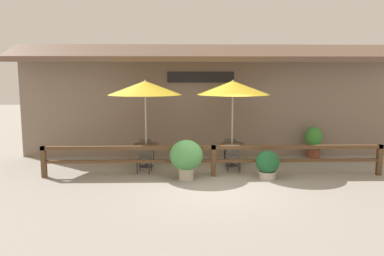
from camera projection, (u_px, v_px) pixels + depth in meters
ground_plane at (216, 186)px, 10.43m from camera, size 60.00×60.00×0.00m
building_facade at (207, 99)px, 14.19m from camera, size 14.28×1.49×4.23m
patio_railing at (213, 154)px, 11.37m from camera, size 10.40×0.14×0.95m
patio_umbrella_near at (145, 88)px, 12.29m from camera, size 2.45×2.45×2.92m
dining_table_near at (146, 149)px, 12.57m from camera, size 0.83×0.83×0.78m
chair_near_streetside at (145, 157)px, 11.92m from camera, size 0.46×0.46×0.84m
chair_near_wallside at (146, 149)px, 13.27m from camera, size 0.50×0.50×0.84m
patio_umbrella_middle at (233, 88)px, 12.42m from camera, size 2.45×2.45×2.92m
dining_table_middle at (232, 148)px, 12.70m from camera, size 0.83×0.83×0.78m
chair_middle_streetside at (233, 156)px, 12.09m from camera, size 0.44×0.44×0.84m
chair_middle_wallside at (230, 149)px, 13.35m from camera, size 0.49×0.49×0.84m
potted_plant_entrance_palm at (186, 157)px, 10.99m from camera, size 0.98×0.88×1.19m
potted_plant_broad_leaf at (268, 164)px, 11.09m from camera, size 0.70×0.63×0.86m
potted_plant_small_flowering at (314, 141)px, 13.95m from camera, size 0.64×0.57×1.18m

